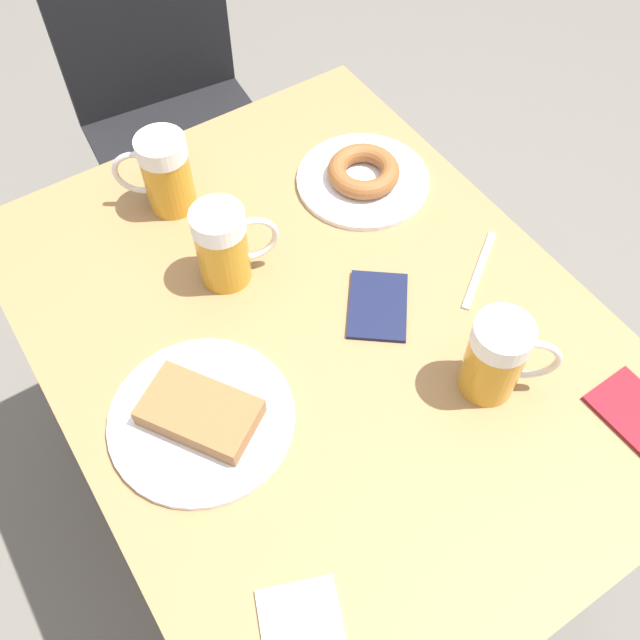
# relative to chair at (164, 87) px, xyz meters

# --- Properties ---
(ground_plane) EXTENTS (8.00, 8.00, 0.00)m
(ground_plane) POSITION_rel_chair_xyz_m (-0.13, -0.85, -0.56)
(ground_plane) COLOR #666059
(table) EXTENTS (0.77, 1.01, 0.72)m
(table) POSITION_rel_chair_xyz_m (-0.13, -0.85, 0.10)
(table) COLOR #997044
(table) RESTS_ON ground_plane
(chair) EXTENTS (0.44, 0.44, 0.93)m
(chair) POSITION_rel_chair_xyz_m (0.00, 0.00, 0.00)
(chair) COLOR black
(chair) RESTS_ON ground_plane
(plate_with_cake) EXTENTS (0.26, 0.26, 0.04)m
(plate_with_cake) POSITION_rel_chair_xyz_m (-0.35, -0.89, 0.18)
(plate_with_cake) COLOR silver
(plate_with_cake) RESTS_ON table
(plate_with_donut) EXTENTS (0.23, 0.23, 0.04)m
(plate_with_donut) POSITION_rel_chair_xyz_m (0.10, -0.64, 0.18)
(plate_with_donut) COLOR silver
(plate_with_donut) RESTS_ON table
(beer_mug_left) EXTENTS (0.13, 0.08, 0.14)m
(beer_mug_left) POSITION_rel_chair_xyz_m (-0.19, -0.69, 0.23)
(beer_mug_left) COLOR #C68C23
(beer_mug_left) RESTS_ON table
(beer_mug_center) EXTENTS (0.11, 0.10, 0.14)m
(beer_mug_center) POSITION_rel_chair_xyz_m (0.02, -1.06, 0.23)
(beer_mug_center) COLOR #C68C23
(beer_mug_center) RESTS_ON table
(beer_mug_right) EXTENTS (0.12, 0.09, 0.14)m
(beer_mug_right) POSITION_rel_chair_xyz_m (-0.20, -0.50, 0.23)
(beer_mug_right) COLOR #C68C23
(beer_mug_right) RESTS_ON table
(napkin_folded) EXTENTS (0.13, 0.14, 0.00)m
(napkin_folded) POSITION_rel_chair_xyz_m (-0.38, -1.20, 0.17)
(napkin_folded) COLOR white
(napkin_folded) RESTS_ON table
(fork) EXTENTS (0.14, 0.10, 0.00)m
(fork) POSITION_rel_chair_xyz_m (0.15, -0.90, 0.16)
(fork) COLOR silver
(fork) RESTS_ON table
(passport_near_edge) EXTENTS (0.09, 0.13, 0.01)m
(passport_near_edge) POSITION_rel_chair_xyz_m (0.16, -1.22, 0.17)
(passport_near_edge) COLOR maroon
(passport_near_edge) RESTS_ON table
(passport_far_edge) EXTENTS (0.15, 0.15, 0.01)m
(passport_far_edge) POSITION_rel_chair_xyz_m (-0.03, -0.87, 0.17)
(passport_far_edge) COLOR #141938
(passport_far_edge) RESTS_ON table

